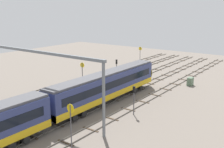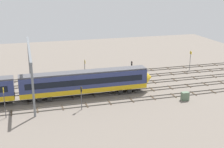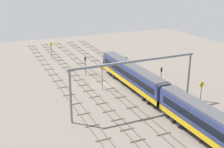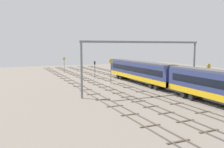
{
  "view_description": "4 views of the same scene",
  "coord_description": "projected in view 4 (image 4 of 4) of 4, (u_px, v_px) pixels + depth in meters",
  "views": [
    {
      "loc": [
        -36.66,
        -29.52,
        14.74
      ],
      "look_at": [
        1.9,
        -1.43,
        3.16
      ],
      "focal_mm": 44.25,
      "sensor_mm": 36.0,
      "label": 1
    },
    {
      "loc": [
        -13.99,
        -59.64,
        21.48
      ],
      "look_at": [
        2.18,
        -2.82,
        3.47
      ],
      "focal_mm": 50.13,
      "sensor_mm": 36.0,
      "label": 2
    },
    {
      "loc": [
        -53.49,
        22.47,
        22.61
      ],
      "look_at": [
        0.97,
        -1.96,
        1.91
      ],
      "focal_mm": 45.98,
      "sensor_mm": 36.0,
      "label": 3
    },
    {
      "loc": [
        -49.31,
        22.06,
        8.29
      ],
      "look_at": [
        -0.39,
        0.63,
        2.0
      ],
      "focal_mm": 38.05,
      "sensor_mm": 36.0,
      "label": 4
    }
  ],
  "objects": [
    {
      "name": "overhead_gantry",
      "position": [
        144.0,
        53.0,
        41.67
      ],
      "size": [
        0.4,
        23.45,
        9.17
      ],
      "color": "slate",
      "rests_on": "ground"
    },
    {
      "name": "track_near_foreground",
      "position": [
        147.0,
        80.0,
        58.14
      ],
      "size": [
        89.41,
        2.4,
        0.16
      ],
      "color": "#59544C",
      "rests_on": "ground"
    },
    {
      "name": "signal_light_trackside_departure",
      "position": [
        166.0,
        71.0,
        53.57
      ],
      "size": [
        0.31,
        0.32,
        4.14
      ],
      "color": "#4C4C51",
      "rests_on": "ground"
    },
    {
      "name": "speed_sign_near_foreground",
      "position": [
        111.0,
        68.0,
        51.33
      ],
      "size": [
        0.14,
        0.89,
        5.55
      ],
      "color": "#4C4C51",
      "rests_on": "ground"
    },
    {
      "name": "speed_sign_far_trackside",
      "position": [
        209.0,
        74.0,
        42.22
      ],
      "size": [
        0.14,
        0.96,
        5.19
      ],
      "color": "#4C4C51",
      "rests_on": "ground"
    },
    {
      "name": "speed_sign_mid_trackside",
      "position": [
        64.0,
        63.0,
        74.14
      ],
      "size": [
        0.14,
        0.89,
        4.82
      ],
      "color": "#4C4C51",
      "rests_on": "ground"
    },
    {
      "name": "track_second_far",
      "position": [
        96.0,
        83.0,
        52.84
      ],
      "size": [
        89.41,
        2.4,
        0.16
      ],
      "color": "#59544C",
      "rests_on": "ground"
    },
    {
      "name": "relay_cabinet",
      "position": [
        130.0,
        71.0,
        71.59
      ],
      "size": [
        1.38,
        0.9,
        1.56
      ],
      "color": "#597259",
      "rests_on": "ground"
    },
    {
      "name": "signal_light_trackside_approach",
      "position": [
        95.0,
        67.0,
        60.75
      ],
      "size": [
        0.31,
        0.32,
        4.49
      ],
      "color": "#4C4C51",
      "rests_on": "ground"
    },
    {
      "name": "track_with_train",
      "position": [
        131.0,
        81.0,
        56.37
      ],
      "size": [
        89.41,
        2.4,
        0.16
      ],
      "color": "#59544C",
      "rests_on": "ground"
    },
    {
      "name": "train",
      "position": [
        172.0,
        78.0,
        42.04
      ],
      "size": [
        50.4,
        3.24,
        4.8
      ],
      "color": "navy",
      "rests_on": "ground"
    },
    {
      "name": "track_far_background",
      "position": [
        76.0,
        84.0,
        51.08
      ],
      "size": [
        89.41,
        2.4,
        0.16
      ],
      "color": "#59544C",
      "rests_on": "ground"
    },
    {
      "name": "ground_plane",
      "position": [
        114.0,
        82.0,
        54.61
      ],
      "size": [
        105.41,
        105.41,
        0.0
      ],
      "primitive_type": "plane",
      "color": "slate"
    },
    {
      "name": "track_middle",
      "position": [
        114.0,
        82.0,
        54.61
      ],
      "size": [
        89.41,
        2.4,
        0.16
      ],
      "color": "#59544C",
      "rests_on": "ground"
    }
  ]
}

